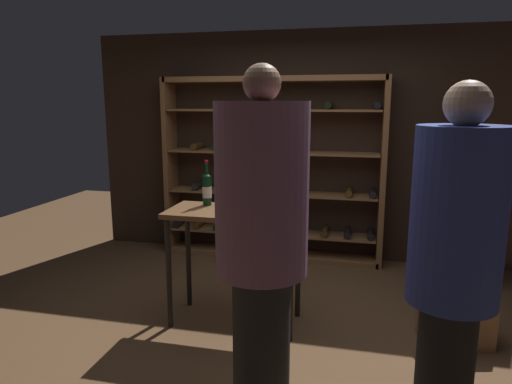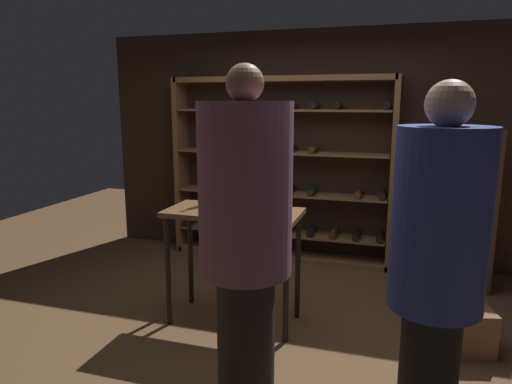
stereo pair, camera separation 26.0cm
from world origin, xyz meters
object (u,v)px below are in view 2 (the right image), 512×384
(person_bystander_dark_jacket, at_px, (245,231))
(tasting_table, at_px, (233,226))
(wine_rack, at_px, (281,172))
(wine_bottle_gold_foil, at_px, (208,188))
(wine_bottle_amber_reserve, at_px, (251,196))
(wine_crate, at_px, (456,328))
(person_guest_khaki, at_px, (437,261))
(wine_glass_stemmed_center, at_px, (238,198))
(display_cabinet, at_px, (470,210))
(wine_bottle_green_slim, at_px, (270,199))
(wine_glass_stemmed_right, at_px, (270,206))

(person_bystander_dark_jacket, bearing_deg, tasting_table, -142.86)
(wine_rack, relative_size, wine_bottle_gold_foil, 6.67)
(wine_bottle_gold_foil, bearing_deg, wine_bottle_amber_reserve, -13.76)
(wine_crate, relative_size, wine_bottle_gold_foil, 1.25)
(person_guest_khaki, bearing_deg, wine_crate, -88.53)
(tasting_table, distance_m, person_bystander_dark_jacket, 1.19)
(wine_crate, relative_size, wine_glass_stemmed_center, 3.76)
(wine_rack, xyz_separation_m, person_guest_khaki, (1.48, -2.79, 0.03))
(wine_bottle_gold_foil, height_order, wine_glass_stemmed_center, wine_bottle_gold_foil)
(wine_bottle_gold_foil, bearing_deg, wine_rack, 80.51)
(display_cabinet, xyz_separation_m, wine_bottle_green_slim, (-1.64, -1.39, 0.29))
(wine_crate, bearing_deg, display_cabinet, 80.69)
(person_guest_khaki, relative_size, wine_glass_stemmed_right, 14.65)
(wine_rack, bearing_deg, person_guest_khaki, -61.98)
(wine_bottle_gold_foil, height_order, wine_glass_stemmed_right, wine_bottle_gold_foil)
(wine_glass_stemmed_right, bearing_deg, wine_rack, 101.47)
(person_bystander_dark_jacket, height_order, wine_bottle_amber_reserve, person_bystander_dark_jacket)
(wine_glass_stemmed_center, bearing_deg, person_bystander_dark_jacket, -68.58)
(wine_glass_stemmed_right, bearing_deg, wine_bottle_amber_reserve, 137.25)
(wine_bottle_amber_reserve, xyz_separation_m, wine_glass_stemmed_center, (-0.12, 0.01, -0.03))
(wine_crate, bearing_deg, person_guest_khaki, -103.58)
(tasting_table, distance_m, display_cabinet, 2.38)
(person_bystander_dark_jacket, xyz_separation_m, wine_bottle_green_slim, (-0.15, 1.04, -0.03))
(wine_bottle_green_slim, bearing_deg, person_bystander_dark_jacket, -81.95)
(wine_bottle_gold_foil, distance_m, wine_bottle_amber_reserve, 0.44)
(wine_rack, bearing_deg, wine_crate, -42.78)
(tasting_table, height_order, wine_glass_stemmed_right, wine_glass_stemmed_right)
(wine_glass_stemmed_center, bearing_deg, display_cabinet, 34.32)
(wine_crate, bearing_deg, wine_glass_stemmed_right, -171.62)
(wine_bottle_gold_foil, bearing_deg, wine_glass_stemmed_right, -25.06)
(wine_crate, distance_m, wine_bottle_green_slim, 1.70)
(wine_rack, bearing_deg, wine_bottle_gold_foil, -99.49)
(wine_glass_stemmed_right, bearing_deg, person_bystander_dark_jacket, -83.08)
(person_bystander_dark_jacket, bearing_deg, wine_rack, -156.26)
(wine_bottle_gold_foil, bearing_deg, wine_glass_stemmed_center, -17.34)
(wine_bottle_gold_foil, distance_m, wine_glass_stemmed_center, 0.32)
(wine_glass_stemmed_right, bearing_deg, wine_bottle_green_slim, 105.91)
(person_bystander_dark_jacket, xyz_separation_m, wine_glass_stemmed_center, (-0.43, 1.11, -0.06))
(wine_rack, xyz_separation_m, wine_glass_stemmed_right, (0.37, -1.84, 0.03))
(person_guest_khaki, relative_size, person_bystander_dark_jacket, 0.95)
(tasting_table, relative_size, wine_bottle_gold_foil, 2.85)
(person_bystander_dark_jacket, bearing_deg, wine_crate, 144.79)
(person_guest_khaki, xyz_separation_m, wine_glass_stemmed_right, (-1.11, 0.95, -0.01))
(wine_crate, distance_m, wine_glass_stemmed_center, 1.93)
(person_bystander_dark_jacket, distance_m, wine_crate, 1.94)
(tasting_table, xyz_separation_m, person_guest_khaki, (1.46, -1.10, 0.23))
(wine_bottle_amber_reserve, distance_m, wine_bottle_green_slim, 0.18)
(wine_rack, xyz_separation_m, wine_glass_stemmed_center, (0.05, -1.64, 0.03))
(person_guest_khaki, bearing_deg, tasting_table, -22.01)
(wine_bottle_gold_foil, bearing_deg, person_bystander_dark_jacket, -58.40)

